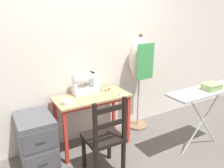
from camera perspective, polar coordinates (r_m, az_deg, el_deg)
name	(u,v)px	position (r m, az deg, el deg)	size (l,w,h in m)	color
ground_plane	(101,153)	(3.01, -2.83, -17.65)	(14.00, 14.00, 0.00)	#5B5651
wall_back	(81,51)	(2.96, -8.06, 8.56)	(10.00, 0.05, 2.55)	silver
sewing_table	(93,104)	(2.88, -5.08, -5.26)	(0.97, 0.47, 0.73)	tan
sewing_machine	(87,84)	(2.90, -6.53, 0.07)	(0.36, 0.17, 0.30)	white
fabric_bowl	(67,102)	(2.62, -11.60, -4.66)	(0.14, 0.14, 0.05)	silver
scissors	(121,95)	(2.87, 2.49, -2.76)	(0.14, 0.08, 0.01)	silver
thread_spool_near_machine	(102,90)	(2.98, -2.72, -1.65)	(0.03, 0.03, 0.03)	orange
thread_spool_mid_table	(106,90)	(2.99, -1.71, -1.64)	(0.03, 0.03, 0.03)	purple
thread_spool_far_edge	(109,89)	(3.02, -0.86, -1.43)	(0.04, 0.04, 0.03)	orange
wooden_chair	(104,138)	(2.47, -2.02, -13.92)	(0.40, 0.38, 0.94)	black
filing_cabinet	(36,141)	(2.81, -19.13, -13.89)	(0.40, 0.55, 0.63)	#4C4C51
dress_form	(140,62)	(3.27, 7.30, 5.63)	(0.35, 0.32, 1.48)	#846647
ironing_board	(206,93)	(2.98, 23.45, -2.24)	(1.12, 0.31, 0.85)	#ADB2B7
storage_box	(212,87)	(2.97, 24.58, -0.63)	(0.23, 0.17, 0.08)	#8EB266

